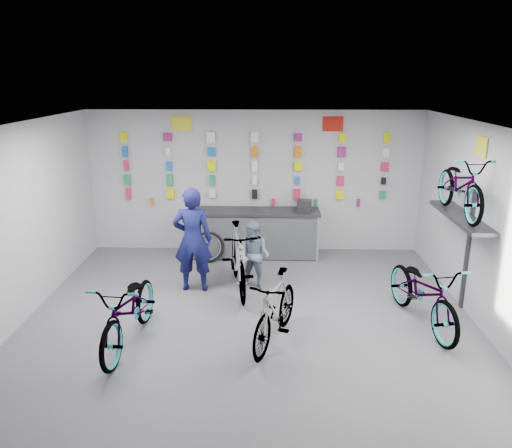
{
  "coord_description": "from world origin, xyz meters",
  "views": [
    {
      "loc": [
        0.28,
        -6.38,
        3.68
      ],
      "look_at": [
        0.09,
        1.4,
        1.35
      ],
      "focal_mm": 35.0,
      "sensor_mm": 36.0,
      "label": 1
    }
  ],
  "objects_px": {
    "clerk": "(193,240)",
    "bike_service": "(238,259)",
    "counter": "(254,234)",
    "bike_left": "(130,310)",
    "customer": "(254,255)",
    "bike_right": "(423,292)",
    "bike_center": "(275,309)"
  },
  "relations": [
    {
      "from": "clerk",
      "to": "bike_service",
      "type": "bearing_deg",
      "value": 177.94
    },
    {
      "from": "counter",
      "to": "bike_service",
      "type": "bearing_deg",
      "value": -97.59
    },
    {
      "from": "counter",
      "to": "bike_left",
      "type": "bearing_deg",
      "value": -114.3
    },
    {
      "from": "counter",
      "to": "clerk",
      "type": "height_order",
      "value": "clerk"
    },
    {
      "from": "bike_service",
      "to": "clerk",
      "type": "height_order",
      "value": "clerk"
    },
    {
      "from": "bike_service",
      "to": "customer",
      "type": "relative_size",
      "value": 1.57
    },
    {
      "from": "clerk",
      "to": "customer",
      "type": "bearing_deg",
      "value": -177.22
    },
    {
      "from": "counter",
      "to": "bike_right",
      "type": "xyz_separation_m",
      "value": [
        2.64,
        -2.95,
        0.05
      ]
    },
    {
      "from": "bike_left",
      "to": "bike_center",
      "type": "height_order",
      "value": "bike_left"
    },
    {
      "from": "counter",
      "to": "bike_left",
      "type": "height_order",
      "value": "bike_left"
    },
    {
      "from": "clerk",
      "to": "customer",
      "type": "height_order",
      "value": "clerk"
    },
    {
      "from": "bike_right",
      "to": "bike_center",
      "type": "bearing_deg",
      "value": -177.23
    },
    {
      "from": "bike_left",
      "to": "bike_center",
      "type": "distance_m",
      "value": 2.04
    },
    {
      "from": "bike_right",
      "to": "bike_service",
      "type": "bearing_deg",
      "value": 145.52
    },
    {
      "from": "bike_center",
      "to": "bike_service",
      "type": "relative_size",
      "value": 0.87
    },
    {
      "from": "bike_service",
      "to": "bike_right",
      "type": "bearing_deg",
      "value": -32.18
    },
    {
      "from": "bike_left",
      "to": "bike_right",
      "type": "distance_m",
      "value": 4.34
    },
    {
      "from": "counter",
      "to": "bike_left",
      "type": "distance_m",
      "value": 3.99
    },
    {
      "from": "clerk",
      "to": "customer",
      "type": "distance_m",
      "value": 1.11
    },
    {
      "from": "bike_service",
      "to": "bike_left",
      "type": "bearing_deg",
      "value": -136.07
    },
    {
      "from": "clerk",
      "to": "customer",
      "type": "relative_size",
      "value": 1.5
    },
    {
      "from": "bike_service",
      "to": "clerk",
      "type": "bearing_deg",
      "value": 169.32
    },
    {
      "from": "bike_center",
      "to": "bike_right",
      "type": "distance_m",
      "value": 2.32
    },
    {
      "from": "customer",
      "to": "bike_right",
      "type": "bearing_deg",
      "value": -3.17
    },
    {
      "from": "bike_center",
      "to": "customer",
      "type": "height_order",
      "value": "customer"
    },
    {
      "from": "bike_center",
      "to": "clerk",
      "type": "bearing_deg",
      "value": 148.43
    },
    {
      "from": "bike_left",
      "to": "clerk",
      "type": "bearing_deg",
      "value": 76.88
    },
    {
      "from": "counter",
      "to": "bike_service",
      "type": "height_order",
      "value": "bike_service"
    },
    {
      "from": "bike_left",
      "to": "bike_right",
      "type": "bearing_deg",
      "value": 14.02
    },
    {
      "from": "bike_left",
      "to": "customer",
      "type": "height_order",
      "value": "customer"
    },
    {
      "from": "bike_service",
      "to": "counter",
      "type": "bearing_deg",
      "value": 73.01
    },
    {
      "from": "counter",
      "to": "bike_right",
      "type": "bearing_deg",
      "value": -48.18
    }
  ]
}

